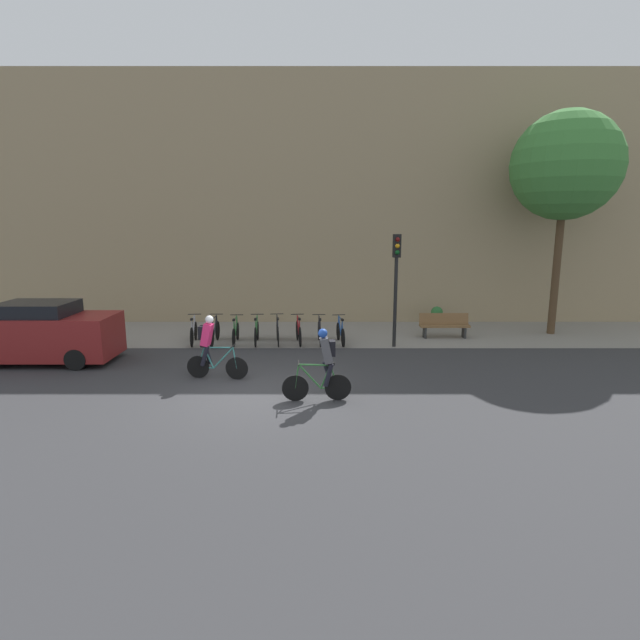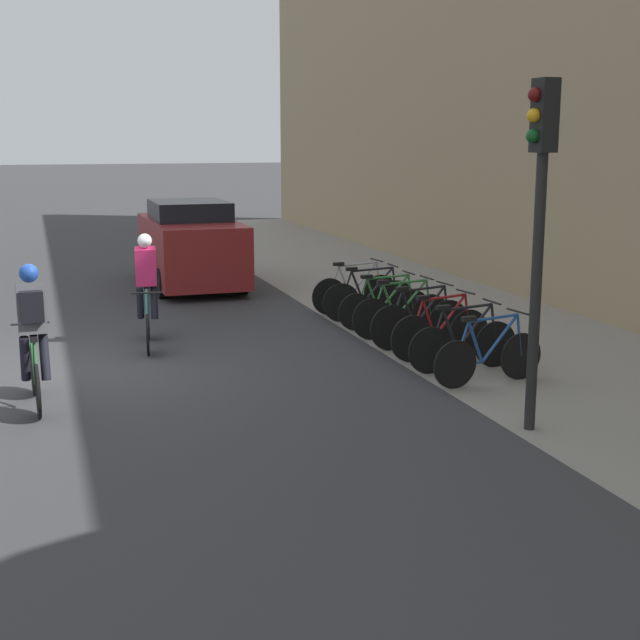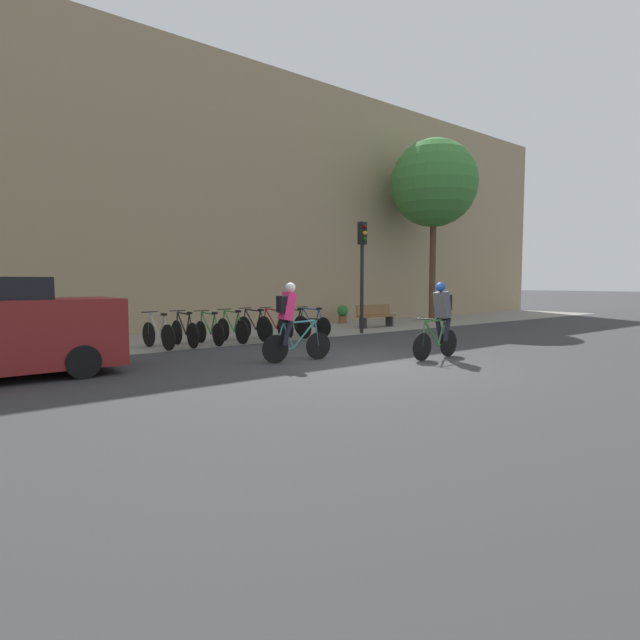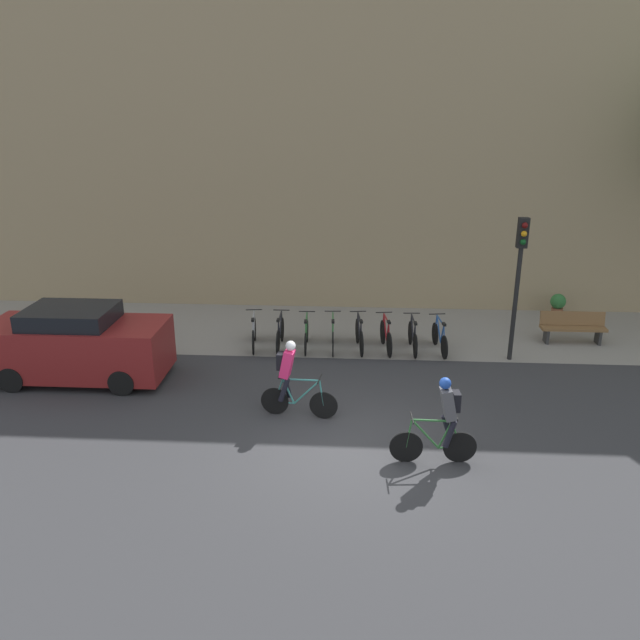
% 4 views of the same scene
% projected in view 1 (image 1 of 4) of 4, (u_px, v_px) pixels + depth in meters
% --- Properties ---
extents(ground, '(200.00, 200.00, 0.00)m').
position_uv_depth(ground, '(258.00, 393.00, 12.44)').
color(ground, '#333335').
extents(kerb_strip, '(44.00, 4.50, 0.01)m').
position_uv_depth(kerb_strip, '(279.00, 333.00, 19.06)').
color(kerb_strip, gray).
rests_on(kerb_strip, ground).
extents(building_facade, '(44.00, 0.60, 10.13)m').
position_uv_depth(building_facade, '(282.00, 200.00, 20.58)').
color(building_facade, '#9E8966').
rests_on(building_facade, ground).
extents(cyclist_pink, '(1.70, 0.51, 1.75)m').
position_uv_depth(cyclist_pink, '(209.00, 345.00, 13.44)').
color(cyclist_pink, black).
rests_on(cyclist_pink, ground).
extents(cyclist_grey, '(1.65, 0.46, 1.76)m').
position_uv_depth(cyclist_grey, '(323.00, 362.00, 11.77)').
color(cyclist_grey, black).
rests_on(cyclist_grey, ground).
extents(parked_bike_0, '(0.46, 1.73, 0.97)m').
position_uv_depth(parked_bike_0, '(193.00, 332.00, 17.45)').
color(parked_bike_0, black).
rests_on(parked_bike_0, ground).
extents(parked_bike_1, '(0.46, 1.75, 0.98)m').
position_uv_depth(parked_bike_1, '(214.00, 332.00, 17.45)').
color(parked_bike_1, black).
rests_on(parked_bike_1, ground).
extents(parked_bike_2, '(0.46, 1.68, 0.95)m').
position_uv_depth(parked_bike_2, '(235.00, 333.00, 17.45)').
color(parked_bike_2, black).
rests_on(parked_bike_2, ground).
extents(parked_bike_3, '(0.46, 1.73, 0.97)m').
position_uv_depth(parked_bike_3, '(256.00, 332.00, 17.45)').
color(parked_bike_3, black).
rests_on(parked_bike_3, ground).
extents(parked_bike_4, '(0.46, 1.73, 0.99)m').
position_uv_depth(parked_bike_4, '(277.00, 332.00, 17.45)').
color(parked_bike_4, black).
rests_on(parked_bike_4, ground).
extents(parked_bike_5, '(0.46, 1.68, 0.98)m').
position_uv_depth(parked_bike_5, '(298.00, 332.00, 17.45)').
color(parked_bike_5, black).
rests_on(parked_bike_5, ground).
extents(parked_bike_6, '(0.46, 1.70, 0.96)m').
position_uv_depth(parked_bike_6, '(319.00, 332.00, 17.45)').
color(parked_bike_6, black).
rests_on(parked_bike_6, ground).
extents(parked_bike_7, '(0.46, 1.68, 0.95)m').
position_uv_depth(parked_bike_7, '(340.00, 333.00, 17.46)').
color(parked_bike_7, black).
rests_on(parked_bike_7, ground).
extents(traffic_light_pole, '(0.26, 0.30, 3.80)m').
position_uv_depth(traffic_light_pole, '(396.00, 270.00, 16.57)').
color(traffic_light_pole, black).
rests_on(traffic_light_pole, ground).
extents(bench, '(1.81, 0.44, 0.89)m').
position_uv_depth(bench, '(444.00, 325.00, 18.34)').
color(bench, brown).
rests_on(bench, ground).
extents(parked_car, '(4.30, 1.84, 1.85)m').
position_uv_depth(parked_car, '(42.00, 333.00, 15.02)').
color(parked_car, maroon).
rests_on(parked_car, ground).
extents(street_tree_0, '(3.87, 3.87, 8.11)m').
position_uv_depth(street_tree_0, '(565.00, 166.00, 17.89)').
color(street_tree_0, '#4C3823').
rests_on(street_tree_0, ground).
extents(potted_plant, '(0.48, 0.48, 0.78)m').
position_uv_depth(potted_plant, '(436.00, 315.00, 20.54)').
color(potted_plant, brown).
rests_on(potted_plant, ground).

